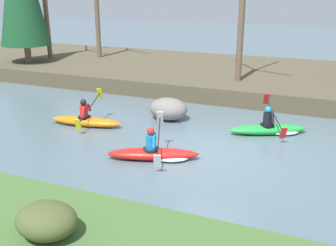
% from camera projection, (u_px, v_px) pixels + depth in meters
% --- Properties ---
extents(ground_plane, '(90.00, 90.00, 0.00)m').
position_uv_depth(ground_plane, '(211.00, 156.00, 11.88)').
color(ground_plane, slate).
extents(riverbank_far, '(44.00, 9.16, 0.74)m').
position_uv_depth(riverbank_far, '(265.00, 78.00, 20.33)').
color(riverbank_far, brown).
rests_on(riverbank_far, ground).
extents(bare_tree_mid_downstream, '(3.64, 3.59, 6.61)m').
position_uv_depth(bare_tree_mid_downstream, '(243.00, 11.00, 17.21)').
color(bare_tree_mid_downstream, brown).
rests_on(bare_tree_mid_downstream, riverbank_far).
extents(shrub_clump_nearest, '(1.11, 0.92, 0.60)m').
position_uv_depth(shrub_clump_nearest, '(46.00, 220.00, 6.67)').
color(shrub_clump_nearest, '#4C562D').
rests_on(shrub_clump_nearest, riverbank_near).
extents(kayaker_lead, '(2.68, 1.93, 1.20)m').
position_uv_depth(kayaker_lead, '(271.00, 128.00, 13.64)').
color(kayaker_lead, green).
rests_on(kayaker_lead, ground).
extents(kayaker_middle, '(2.74, 1.99, 1.20)m').
position_uv_depth(kayaker_middle, '(157.00, 153.00, 11.62)').
color(kayaker_middle, red).
rests_on(kayaker_middle, ground).
extents(kayaker_trailing, '(2.80, 2.07, 1.20)m').
position_uv_depth(kayaker_trailing, '(86.00, 120.00, 14.44)').
color(kayaker_trailing, orange).
rests_on(kayaker_trailing, ground).
extents(boulder_midstream, '(1.50, 1.17, 0.85)m').
position_uv_depth(boulder_midstream, '(168.00, 109.00, 15.07)').
color(boulder_midstream, gray).
rests_on(boulder_midstream, ground).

